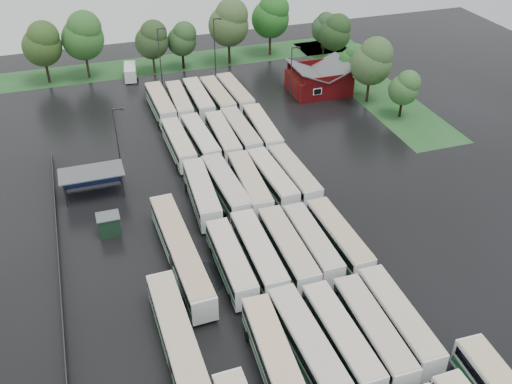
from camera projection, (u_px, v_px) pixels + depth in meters
name	position (u px, v px, depth m)	size (l,w,h in m)	color
ground	(273.00, 272.00, 62.67)	(160.00, 160.00, 0.00)	black
brick_building	(319.00, 82.00, 101.57)	(10.07, 8.60, 5.39)	maroon
wash_shed	(91.00, 174.00, 73.86)	(8.20, 4.20, 3.58)	#2D2D30
utility_hut	(109.00, 224.00, 67.63)	(2.70, 2.20, 2.62)	black
grass_strip_north	(173.00, 63.00, 114.22)	(80.00, 10.00, 0.01)	#215223
grass_strip_east	(368.00, 85.00, 105.25)	(10.00, 50.00, 0.01)	#215223
west_fence	(59.00, 264.00, 62.84)	(0.10, 50.00, 1.20)	#2D2D30
bus_r1c0	(274.00, 356.00, 50.60)	(3.27, 12.70, 3.50)	white
bus_r1c1	(307.00, 344.00, 51.71)	(3.14, 12.88, 3.56)	white
bus_r1c2	(341.00, 338.00, 52.35)	(2.88, 12.45, 3.45)	white
bus_r1c3	(373.00, 331.00, 53.05)	(2.87, 12.53, 3.48)	white
bus_r1c4	(398.00, 319.00, 54.26)	(2.81, 12.47, 3.46)	white
bus_r2c0	(231.00, 262.00, 61.28)	(2.63, 12.14, 3.38)	white
bus_r2c1	(258.00, 254.00, 62.18)	(2.81, 12.80, 3.56)	white
bus_r2c2	(288.00, 249.00, 62.83)	(2.74, 12.75, 3.55)	white
bus_r2c3	(312.00, 243.00, 63.85)	(2.63, 12.12, 3.37)	white
bus_r2c4	(339.00, 238.00, 64.60)	(2.92, 12.42, 3.44)	white
bus_r3c0	(202.00, 193.00, 72.02)	(3.30, 12.85, 3.55)	white
bus_r3c1	(226.00, 187.00, 73.13)	(3.32, 12.85, 3.55)	white
bus_r3c2	(250.00, 185.00, 73.62)	(3.20, 12.88, 3.56)	white
bus_r3c3	(272.00, 179.00, 74.86)	(3.17, 12.46, 3.44)	white
bus_r3c4	(294.00, 176.00, 75.53)	(3.11, 12.59, 3.48)	white
bus_r4c0	(179.00, 144.00, 82.71)	(2.84, 12.23, 3.39)	white
bus_r4c1	(200.00, 140.00, 83.67)	(3.18, 12.54, 3.46)	white
bus_r4c2	(223.00, 137.00, 84.36)	(2.84, 12.39, 3.44)	white
bus_r4c3	(241.00, 133.00, 85.49)	(2.88, 12.56, 3.48)	white
bus_r4c4	(262.00, 130.00, 86.13)	(3.13, 12.80, 3.54)	white
bus_r5c0	(161.00, 104.00, 93.67)	(3.02, 12.69, 3.52)	white
bus_r5c1	(180.00, 103.00, 94.37)	(2.91, 12.29, 3.40)	white
bus_r5c2	(199.00, 100.00, 95.27)	(2.70, 12.58, 3.50)	white
bus_r5c3	(218.00, 98.00, 95.94)	(3.13, 12.59, 3.48)	white
bus_r5c4	(235.00, 94.00, 96.97)	(3.25, 12.77, 3.52)	white
artic_bus_west_b	(181.00, 252.00, 62.36)	(3.43, 19.23, 3.55)	white
artic_bus_west_c	(182.00, 353.00, 50.78)	(3.12, 19.24, 3.56)	white
minibus	(130.00, 72.00, 106.84)	(2.85, 5.97, 2.51)	white
tree_north_0	(42.00, 43.00, 101.98)	(6.99, 6.99, 11.57)	black
tree_north_1	(83.00, 35.00, 103.53)	(7.65, 7.65, 12.67)	#38271F
tree_north_2	(152.00, 39.00, 106.18)	(6.23, 6.23, 10.31)	#3D2A18
tree_north_3	(183.00, 39.00, 108.49)	(5.63, 5.61, 9.30)	black
tree_north_4	(230.00, 22.00, 109.33)	(7.80, 7.80, 12.93)	black
tree_north_5	(271.00, 16.00, 113.68)	(7.55, 7.55, 12.51)	#3A2318
tree_north_6	(324.00, 25.00, 118.39)	(4.67, 4.67, 7.73)	black
tree_east_0	(405.00, 87.00, 91.38)	(4.90, 4.88, 8.08)	black
tree_east_1	(373.00, 61.00, 95.07)	(6.94, 6.94, 11.49)	black
tree_east_2	(353.00, 59.00, 101.96)	(4.80, 4.80, 7.95)	#3C2313
tree_east_3	(336.00, 32.00, 110.11)	(6.09, 6.09, 10.08)	#382615
tree_east_4	(326.00, 28.00, 115.11)	(5.20, 5.20, 8.61)	black
lamp_post_ne	(292.00, 71.00, 95.55)	(1.53, 0.30, 9.92)	#2D2D30
lamp_post_nw	(118.00, 138.00, 75.54)	(1.59, 0.31, 10.34)	#2D2D30
lamp_post_back_w	(160.00, 53.00, 101.05)	(1.66, 0.32, 10.80)	#2D2D30
lamp_post_back_e	(215.00, 43.00, 105.76)	(1.66, 0.32, 10.80)	#2D2D30
puddle_2	(198.00, 280.00, 61.60)	(5.99, 5.99, 0.01)	black
puddle_3	(338.00, 264.00, 63.80)	(5.17, 5.17, 0.01)	black
puddle_4	(478.00, 367.00, 51.94)	(2.93, 2.93, 0.01)	black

